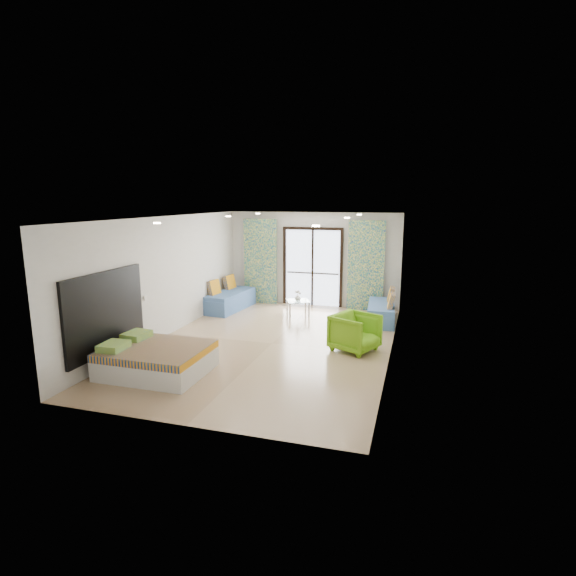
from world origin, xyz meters
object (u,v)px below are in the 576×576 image
(bed, at_px, (156,359))
(daybed_left, at_px, (230,300))
(coffee_table, at_px, (298,302))
(daybed_right, at_px, (382,312))
(armchair, at_px, (355,331))

(bed, xyz_separation_m, daybed_left, (-0.64, 4.72, 0.03))
(coffee_table, bearing_deg, bed, -106.13)
(bed, height_order, coffee_table, coffee_table)
(bed, xyz_separation_m, coffee_table, (1.36, 4.70, 0.09))
(bed, xyz_separation_m, daybed_right, (3.59, 4.62, 0.00))
(daybed_left, bearing_deg, coffee_table, 5.69)
(bed, height_order, daybed_right, daybed_right)
(daybed_left, xyz_separation_m, daybed_right, (4.23, -0.10, -0.02))
(bed, relative_size, daybed_left, 0.93)
(daybed_right, relative_size, armchair, 2.04)
(daybed_left, height_order, daybed_right, daybed_left)
(daybed_left, relative_size, coffee_table, 2.44)
(daybed_left, height_order, armchair, daybed_left)
(armchair, bearing_deg, coffee_table, 62.26)
(daybed_right, distance_m, coffee_table, 2.23)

